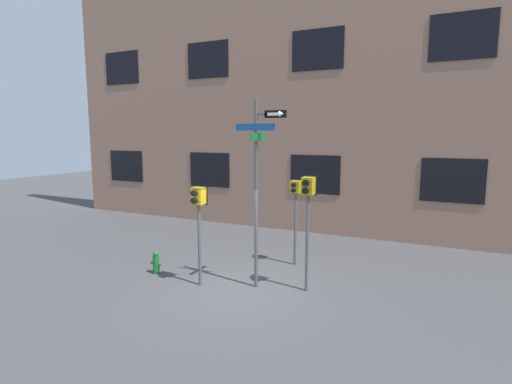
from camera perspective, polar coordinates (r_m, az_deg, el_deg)
ground_plane at (r=10.41m, az=-2.73°, el=-13.59°), size 60.00×60.00×0.00m
building_facade at (r=16.17m, az=9.12°, el=19.26°), size 24.00×0.63×13.97m
street_sign_pole at (r=9.81m, az=0.30°, el=1.86°), size 1.32×0.82×4.71m
pedestrian_signal_left at (r=10.16m, az=-8.22°, el=-2.28°), size 0.36×0.40×2.58m
pedestrian_signal_right at (r=9.73m, az=7.41°, el=-1.47°), size 0.34×0.40×2.88m
pedestrian_signal_across at (r=11.74m, az=5.68°, el=-1.04°), size 0.36×0.40×2.56m
fire_hydrant at (r=11.68m, az=-14.09°, el=-9.77°), size 0.34×0.18×0.63m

